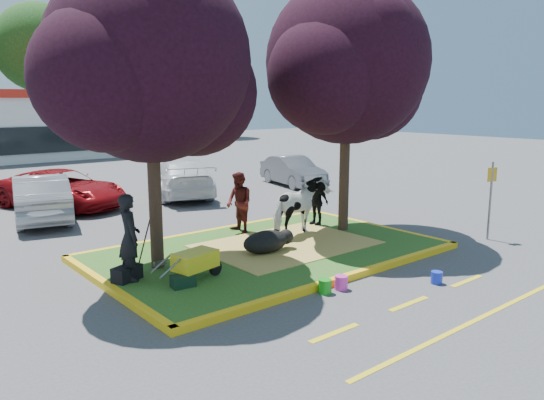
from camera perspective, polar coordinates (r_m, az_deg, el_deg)
ground at (r=13.19m, az=-0.42°, el=-5.88°), size 90.00×90.00×0.00m
median_island at (r=13.17m, az=-0.42°, el=-5.56°), size 8.00×5.00×0.15m
curb_near at (r=11.38m, az=7.88°, el=-8.32°), size 8.30×0.16×0.15m
curb_far at (r=15.20m, az=-6.57°, el=-3.43°), size 8.30×0.16×0.15m
curb_left at (r=11.19m, az=-17.09°, el=-9.03°), size 0.16×5.30×0.15m
curb_right at (r=15.97m, az=11.04°, el=-2.86°), size 0.16×5.30×0.15m
straw_bedding at (r=13.52m, az=1.56°, el=-4.78°), size 4.20×3.00×0.01m
tree_purple_left at (r=11.46m, az=-12.88°, el=13.42°), size 5.06×4.20×6.51m
tree_purple_right at (r=14.81m, az=8.17°, el=13.68°), size 5.30×4.40×6.82m
fire_lane_stripe_a at (r=9.02m, az=6.74°, el=-14.02°), size 1.10×0.12×0.01m
fire_lane_stripe_b at (r=10.45m, az=14.51°, el=-10.75°), size 1.10×0.12×0.01m
fire_lane_stripe_c at (r=12.04m, az=20.21°, el=-8.18°), size 1.10×0.12×0.01m
fire_lane_long at (r=9.85m, az=20.27°, el=-12.43°), size 6.00×0.10×0.01m
retail_building at (r=39.13m, az=-24.89°, el=7.49°), size 20.40×8.40×4.40m
cow at (r=14.22m, az=3.00°, el=-0.81°), size 2.00×1.28×1.56m
calf at (r=12.75m, az=-0.68°, el=-4.51°), size 1.36×0.94×0.54m
handler at (r=11.08m, az=-15.07°, el=-3.90°), size 0.54×0.72×1.78m
visitor_a at (r=14.60m, az=-3.55°, el=-0.29°), size 0.68×0.85×1.68m
visitor_b at (r=15.55m, az=4.77°, el=-0.13°), size 0.45×0.86×1.41m
wheelbarrow at (r=10.92m, az=-8.21°, el=-6.46°), size 1.59×0.71×0.60m
gear_bag_dark at (r=11.25m, az=-15.33°, el=-7.61°), size 0.68×0.53×0.30m
gear_bag_green at (r=10.65m, az=-9.55°, el=-8.58°), size 0.49×0.34×0.24m
sign_post at (r=15.49m, az=22.47°, el=0.71°), size 0.30×0.12×2.14m
bucket_green at (r=10.65m, az=5.72°, el=-9.23°), size 0.27×0.27×0.29m
bucket_pink at (r=10.89m, az=7.44°, el=-8.80°), size 0.28×0.28×0.29m
bucket_blue at (r=11.66m, az=17.29°, el=-7.97°), size 0.32×0.32×0.26m
car_silver at (r=18.27m, az=-23.60°, el=0.24°), size 2.53×4.69×1.47m
car_red at (r=20.08m, az=-21.69°, el=1.09°), size 3.97×5.36×1.35m
car_white at (r=21.34m, az=-9.83°, el=2.40°), size 3.72×5.54×1.49m
car_grey at (r=23.69m, az=2.26°, el=3.13°), size 2.17×4.16×1.30m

